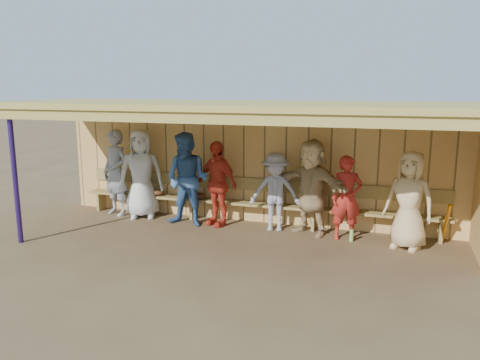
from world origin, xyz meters
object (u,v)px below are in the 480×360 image
(player_h, at_px, (409,200))
(bench, at_px, (252,198))
(player_b, at_px, (141,174))
(player_e, at_px, (275,192))
(player_a, at_px, (116,173))
(player_d, at_px, (217,183))
(player_g, at_px, (347,198))
(player_f, at_px, (311,187))
(player_c, at_px, (187,180))

(player_h, relative_size, bench, 0.23)
(player_b, relative_size, player_e, 1.24)
(player_a, xyz_separation_m, player_d, (2.37, -0.04, -0.08))
(player_h, bearing_deg, bench, -170.84)
(player_a, relative_size, player_g, 1.21)
(bench, bearing_deg, player_d, -151.81)
(player_a, distance_m, bench, 3.05)
(player_f, relative_size, bench, 0.24)
(player_a, height_order, player_e, player_a)
(player_e, bearing_deg, player_b, 168.57)
(player_e, bearing_deg, player_f, -11.43)
(player_d, xyz_separation_m, bench, (0.64, 0.34, -0.33))
(player_e, xyz_separation_m, player_g, (1.37, -0.12, 0.01))
(player_d, bearing_deg, player_e, 24.89)
(player_a, relative_size, player_f, 1.03)
(player_c, xyz_separation_m, player_g, (3.13, 0.12, -0.17))
(player_g, bearing_deg, player_c, 166.88)
(player_f, xyz_separation_m, bench, (-1.26, 0.31, -0.39))
(player_e, bearing_deg, player_g, -16.58)
(player_e, xyz_separation_m, player_h, (2.44, -0.31, 0.09))
(player_a, xyz_separation_m, player_c, (1.82, -0.24, 0.00))
(player_d, relative_size, player_e, 1.12)
(player_a, relative_size, player_e, 1.22)
(player_c, relative_size, player_g, 1.22)
(player_e, relative_size, bench, 0.20)
(player_b, relative_size, bench, 0.25)
(player_b, xyz_separation_m, player_f, (3.64, 0.00, -0.04))
(player_e, bearing_deg, player_d, 170.25)
(player_a, bearing_deg, player_d, 17.47)
(player_b, bearing_deg, player_e, -24.80)
(player_a, xyz_separation_m, player_g, (4.95, -0.12, -0.16))
(player_a, relative_size, player_h, 1.10)
(player_g, bearing_deg, player_h, -25.20)
(player_e, xyz_separation_m, player_f, (0.70, 0.00, 0.15))
(player_b, xyz_separation_m, player_e, (2.95, 0.00, -0.19))
(player_a, height_order, player_h, player_a)
(player_b, bearing_deg, player_f, -24.80)
(player_c, height_order, player_f, player_c)
(player_d, distance_m, player_f, 1.90)
(player_a, distance_m, player_h, 6.03)
(player_e, distance_m, bench, 0.69)
(player_b, relative_size, player_d, 1.11)
(player_a, height_order, player_d, player_a)
(player_c, relative_size, bench, 0.25)
(player_d, distance_m, player_g, 2.58)
(player_f, distance_m, bench, 1.36)
(player_e, height_order, player_f, player_f)
(player_c, bearing_deg, player_h, 1.67)
(player_c, bearing_deg, player_d, 23.27)
(player_b, xyz_separation_m, player_h, (5.39, -0.31, -0.10))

